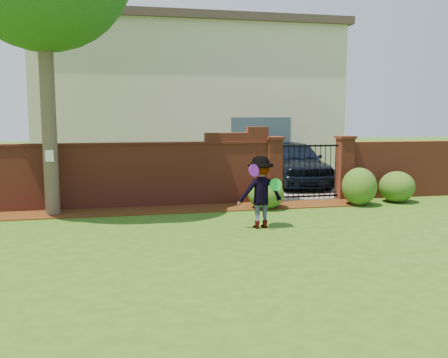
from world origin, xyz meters
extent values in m
cube|color=#2B5415|center=(0.00, 0.00, -0.01)|extent=(80.00, 80.00, 0.01)
cube|color=#3A1E0A|center=(-0.95, 3.34, 0.01)|extent=(11.10, 1.08, 0.03)
cube|color=maroon|center=(-2.15, 4.00, 0.85)|extent=(8.70, 0.25, 1.70)
cube|color=maroon|center=(1.30, 4.00, 1.85)|extent=(1.80, 0.25, 0.30)
cube|color=maroon|center=(1.90, 4.00, 2.08)|extent=(0.60, 0.25, 0.16)
cube|color=maroon|center=(-2.15, 4.00, 1.73)|extent=(8.70, 0.31, 0.06)
cube|color=maroon|center=(6.60, 4.00, 0.85)|extent=(4.00, 0.25, 1.70)
cube|color=maroon|center=(2.40, 4.00, 0.90)|extent=(0.42, 0.42, 1.80)
cube|color=maroon|center=(2.40, 4.00, 1.84)|extent=(0.50, 0.50, 0.08)
cube|color=maroon|center=(4.60, 4.00, 0.90)|extent=(0.42, 0.42, 1.80)
cube|color=maroon|center=(4.60, 4.00, 1.84)|extent=(0.50, 0.50, 0.08)
cylinder|color=black|center=(2.69, 4.00, 0.85)|extent=(0.02, 0.02, 1.60)
cylinder|color=black|center=(2.85, 4.00, 0.85)|extent=(0.02, 0.02, 1.60)
cylinder|color=black|center=(3.01, 4.00, 0.85)|extent=(0.02, 0.02, 1.60)
cylinder|color=black|center=(3.18, 4.00, 0.85)|extent=(0.02, 0.02, 1.60)
cylinder|color=black|center=(3.34, 4.00, 0.85)|extent=(0.02, 0.02, 1.60)
cylinder|color=black|center=(3.50, 4.00, 0.85)|extent=(0.02, 0.02, 1.60)
cylinder|color=black|center=(3.66, 4.00, 0.85)|extent=(0.02, 0.02, 1.60)
cylinder|color=black|center=(3.82, 4.00, 0.85)|extent=(0.02, 0.02, 1.60)
cylinder|color=black|center=(3.99, 4.00, 0.85)|extent=(0.02, 0.02, 1.60)
cylinder|color=black|center=(4.15, 4.00, 0.85)|extent=(0.02, 0.02, 1.60)
cylinder|color=black|center=(4.31, 4.00, 0.85)|extent=(0.02, 0.02, 1.60)
cube|color=black|center=(3.50, 4.00, 0.12)|extent=(1.78, 0.03, 0.05)
cube|color=black|center=(3.50, 4.00, 1.60)|extent=(1.78, 0.03, 0.05)
cube|color=slate|center=(3.50, 8.00, 0.01)|extent=(3.20, 8.00, 0.01)
cube|color=beige|center=(1.00, 12.00, 3.00)|extent=(12.00, 6.00, 6.00)
cube|color=#384C5B|center=(3.50, 9.05, 1.20)|extent=(2.40, 0.12, 2.40)
cube|color=#3F332D|center=(1.00, 12.00, 6.15)|extent=(12.40, 6.40, 0.30)
imported|color=black|center=(4.11, 6.96, 0.81)|extent=(2.12, 4.82, 1.62)
cylinder|color=#4C3B2E|center=(-3.60, 3.40, 3.50)|extent=(0.36, 0.36, 7.00)
cube|color=white|center=(-3.60, 3.21, 1.50)|extent=(0.20, 0.01, 0.28)
ellipsoid|color=#225118|center=(1.86, 2.99, 0.39)|extent=(0.96, 0.96, 0.79)
ellipsoid|color=#225118|center=(4.54, 2.94, 0.53)|extent=(0.95, 0.95, 1.05)
ellipsoid|color=#225118|center=(5.84, 3.18, 0.45)|extent=(1.00, 1.00, 0.89)
imported|color=gray|center=(1.09, 0.88, 0.80)|extent=(1.06, 0.65, 1.60)
cylinder|color=purple|center=(0.86, 0.61, 1.32)|extent=(0.28, 0.20, 0.27)
cylinder|color=green|center=(1.39, 0.75, 0.98)|extent=(0.28, 0.10, 0.28)
camera|label=1|loc=(-1.96, -9.39, 2.50)|focal=39.40mm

